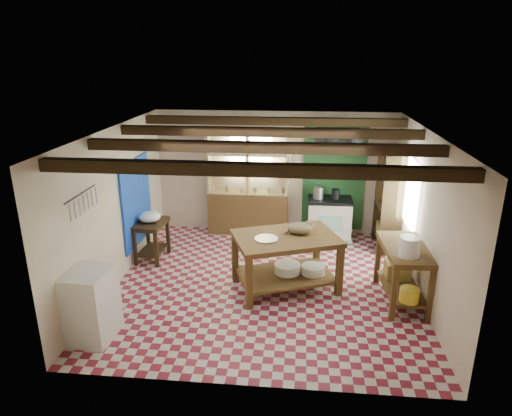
# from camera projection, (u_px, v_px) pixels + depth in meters

# --- Properties ---
(floor) EXTENTS (5.00, 5.00, 0.02)m
(floor) POSITION_uv_depth(u_px,v_px,m) (265.00, 285.00, 7.75)
(floor) COLOR maroon
(floor) RESTS_ON ground
(ceiling) EXTENTS (5.00, 5.00, 0.02)m
(ceiling) POSITION_uv_depth(u_px,v_px,m) (266.00, 131.00, 6.90)
(ceiling) COLOR #4D4E53
(ceiling) RESTS_ON wall_back
(wall_back) EXTENTS (5.00, 0.04, 2.60)m
(wall_back) POSITION_uv_depth(u_px,v_px,m) (275.00, 173.00, 9.67)
(wall_back) COLOR beige
(wall_back) RESTS_ON floor
(wall_front) EXTENTS (5.00, 0.04, 2.60)m
(wall_front) POSITION_uv_depth(u_px,v_px,m) (247.00, 288.00, 4.97)
(wall_front) COLOR beige
(wall_front) RESTS_ON floor
(wall_left) EXTENTS (0.04, 5.00, 2.60)m
(wall_left) POSITION_uv_depth(u_px,v_px,m) (115.00, 207.00, 7.56)
(wall_left) COLOR beige
(wall_left) RESTS_ON floor
(wall_right) EXTENTS (0.04, 5.00, 2.60)m
(wall_right) POSITION_uv_depth(u_px,v_px,m) (425.00, 217.00, 7.09)
(wall_right) COLOR beige
(wall_right) RESTS_ON floor
(ceiling_beams) EXTENTS (5.00, 3.80, 0.15)m
(ceiling_beams) POSITION_uv_depth(u_px,v_px,m) (266.00, 139.00, 6.94)
(ceiling_beams) COLOR #332211
(ceiling_beams) RESTS_ON ceiling
(blue_wall_patch) EXTENTS (0.04, 1.40, 1.60)m
(blue_wall_patch) POSITION_uv_depth(u_px,v_px,m) (137.00, 202.00, 8.46)
(blue_wall_patch) COLOR blue
(blue_wall_patch) RESTS_ON wall_left
(green_wall_patch) EXTENTS (1.30, 0.04, 2.30)m
(green_wall_patch) POSITION_uv_depth(u_px,v_px,m) (334.00, 177.00, 9.54)
(green_wall_patch) COLOR #1C4720
(green_wall_patch) RESTS_ON wall_back
(window_back) EXTENTS (0.90, 0.02, 0.80)m
(window_back) POSITION_uv_depth(u_px,v_px,m) (251.00, 154.00, 9.57)
(window_back) COLOR silver
(window_back) RESTS_ON wall_back
(window_right) EXTENTS (0.02, 1.30, 1.20)m
(window_right) POSITION_uv_depth(u_px,v_px,m) (410.00, 192.00, 8.00)
(window_right) COLOR silver
(window_right) RESTS_ON wall_right
(utensil_rail) EXTENTS (0.06, 0.90, 0.28)m
(utensil_rail) POSITION_uv_depth(u_px,v_px,m) (82.00, 202.00, 6.26)
(utensil_rail) COLOR black
(utensil_rail) RESTS_ON wall_left
(pot_rack) EXTENTS (0.86, 0.12, 0.36)m
(pot_rack) POSITION_uv_depth(u_px,v_px,m) (338.00, 137.00, 8.85)
(pot_rack) COLOR black
(pot_rack) RESTS_ON ceiling
(shelving_unit) EXTENTS (1.70, 0.34, 2.20)m
(shelving_unit) POSITION_uv_depth(u_px,v_px,m) (248.00, 184.00, 9.61)
(shelving_unit) COLOR tan
(shelving_unit) RESTS_ON floor
(tall_rack) EXTENTS (0.40, 0.86, 2.00)m
(tall_rack) POSITION_uv_depth(u_px,v_px,m) (389.00, 200.00, 8.90)
(tall_rack) COLOR #332211
(tall_rack) RESTS_ON floor
(work_table) EXTENTS (1.91, 1.60, 0.92)m
(work_table) POSITION_uv_depth(u_px,v_px,m) (286.00, 262.00, 7.50)
(work_table) COLOR brown
(work_table) RESTS_ON floor
(stove) EXTENTS (0.90, 0.61, 0.88)m
(stove) POSITION_uv_depth(u_px,v_px,m) (329.00, 219.00, 9.51)
(stove) COLOR beige
(stove) RESTS_ON floor
(prep_table) EXTENTS (0.55, 0.77, 0.75)m
(prep_table) POSITION_uv_depth(u_px,v_px,m) (152.00, 240.00, 8.58)
(prep_table) COLOR #332211
(prep_table) RESTS_ON floor
(white_cabinet) EXTENTS (0.60, 0.70, 0.99)m
(white_cabinet) POSITION_uv_depth(u_px,v_px,m) (91.00, 305.00, 6.17)
(white_cabinet) COLOR white
(white_cabinet) RESTS_ON floor
(right_counter) EXTENTS (0.70, 1.32, 0.93)m
(right_counter) POSITION_uv_depth(u_px,v_px,m) (403.00, 274.00, 7.10)
(right_counter) COLOR brown
(right_counter) RESTS_ON floor
(cat) EXTENTS (0.51, 0.48, 0.18)m
(cat) POSITION_uv_depth(u_px,v_px,m) (300.00, 228.00, 7.43)
(cat) COLOR #8F7E53
(cat) RESTS_ON work_table
(steel_tray) EXTENTS (0.49, 0.49, 0.02)m
(steel_tray) POSITION_uv_depth(u_px,v_px,m) (266.00, 239.00, 7.21)
(steel_tray) COLOR #9F9EA5
(steel_tray) RESTS_ON work_table
(basin_large) EXTENTS (0.57, 0.57, 0.15)m
(basin_large) POSITION_uv_depth(u_px,v_px,m) (287.00, 268.00, 7.60)
(basin_large) COLOR white
(basin_large) RESTS_ON work_table
(basin_small) EXTENTS (0.51, 0.51, 0.14)m
(basin_small) POSITION_uv_depth(u_px,v_px,m) (313.00, 270.00, 7.57)
(basin_small) COLOR white
(basin_small) RESTS_ON work_table
(kettle_left) EXTENTS (0.22, 0.22, 0.25)m
(kettle_left) POSITION_uv_depth(u_px,v_px,m) (318.00, 193.00, 9.36)
(kettle_left) COLOR #9F9EA5
(kettle_left) RESTS_ON stove
(kettle_right) EXTENTS (0.16, 0.16, 0.20)m
(kettle_right) POSITION_uv_depth(u_px,v_px,m) (335.00, 194.00, 9.33)
(kettle_right) COLOR black
(kettle_right) RESTS_ON stove
(enamel_bowl) EXTENTS (0.42, 0.42, 0.20)m
(enamel_bowl) POSITION_uv_depth(u_px,v_px,m) (150.00, 217.00, 8.43)
(enamel_bowl) COLOR white
(enamel_bowl) RESTS_ON prep_table
(white_bucket) EXTENTS (0.31, 0.31, 0.30)m
(white_bucket) POSITION_uv_depth(u_px,v_px,m) (409.00, 247.00, 6.57)
(white_bucket) COLOR white
(white_bucket) RESTS_ON right_counter
(wicker_basket) EXTENTS (0.40, 0.33, 0.27)m
(wicker_basket) POSITION_uv_depth(u_px,v_px,m) (397.00, 270.00, 7.41)
(wicker_basket) COLOR olive
(wicker_basket) RESTS_ON right_counter
(yellow_tub) EXTENTS (0.29, 0.29, 0.21)m
(yellow_tub) POSITION_uv_depth(u_px,v_px,m) (409.00, 295.00, 6.71)
(yellow_tub) COLOR yellow
(yellow_tub) RESTS_ON right_counter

